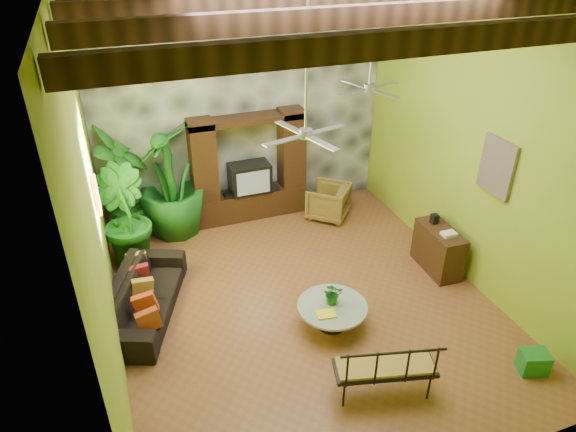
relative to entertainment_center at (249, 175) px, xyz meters
name	(u,v)px	position (x,y,z in m)	size (l,w,h in m)	color
ground	(304,301)	(0.00, -3.14, -0.97)	(7.00, 7.00, 0.00)	brown
back_wall	(241,99)	(0.00, 0.36, 1.53)	(6.00, 0.02, 5.00)	olive
left_wall	(91,202)	(-3.00, -3.14, 1.53)	(0.02, 7.00, 5.00)	olive
right_wall	(477,141)	(3.00, -3.14, 1.53)	(0.02, 7.00, 5.00)	olive
stone_accent_wall	(242,100)	(0.00, 0.30, 1.53)	(5.98, 0.10, 4.98)	#36393D
ceiling_beams	(310,0)	(0.00, -3.14, 3.81)	(5.95, 5.36, 0.22)	#371E11
entertainment_center	(249,175)	(0.00, 0.00, 0.00)	(2.40, 0.55, 2.30)	black
ceiling_fan_front	(306,119)	(-0.20, -3.54, 2.44)	(1.28, 1.28, 1.86)	#A7A8AC
ceiling_fan_back	(370,75)	(1.60, -1.94, 2.44)	(1.28, 1.28, 1.86)	#A7A8AC
wall_art_mask	(96,195)	(-2.96, -2.14, 1.13)	(0.06, 0.32, 0.55)	#BA9915
wall_art_painting	(497,167)	(2.96, -3.74, 1.33)	(0.06, 0.70, 0.90)	navy
sofa	(144,296)	(-2.56, -2.49, -0.62)	(2.35, 0.92, 0.69)	black
wicker_armchair	(328,201)	(1.56, -0.64, -0.59)	(0.80, 0.82, 0.75)	brown
tall_plant_a	(124,184)	(-2.53, 0.01, 0.22)	(1.25, 0.85, 2.38)	#1E651A
tall_plant_b	(123,218)	(-2.65, -0.92, 0.00)	(1.06, 0.86, 1.93)	#1C6A1D
tall_plant_c	(171,180)	(-1.64, -0.09, 0.21)	(1.32, 1.32, 2.35)	#19601D
coffee_table	(332,312)	(0.19, -3.83, -0.71)	(1.11, 1.11, 0.40)	black
centerpiece_plant	(333,294)	(0.22, -3.76, -0.39)	(0.31, 0.27, 0.35)	#185917
yellow_tray	(326,314)	(0.01, -4.00, -0.55)	(0.30, 0.21, 0.03)	yellow
iron_bench	(388,367)	(0.28, -5.37, -0.42)	(1.43, 0.83, 0.57)	black
side_console	(438,249)	(2.65, -3.10, -0.54)	(0.47, 1.05, 0.84)	#341A10
green_bin	(533,362)	(2.49, -5.71, -0.80)	(0.39, 0.29, 0.34)	#217C30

